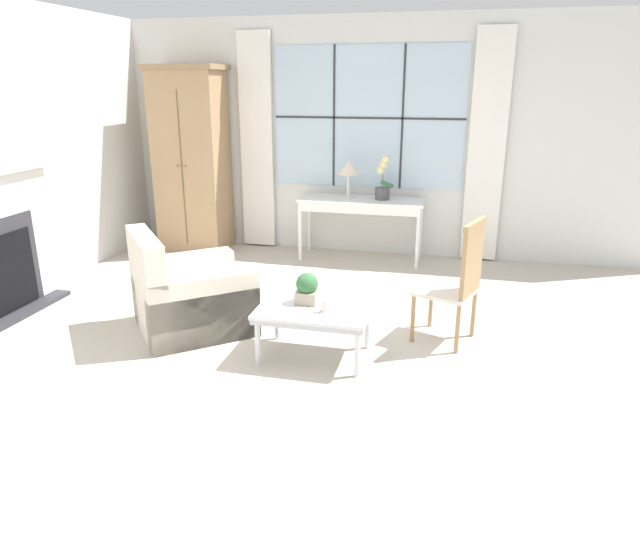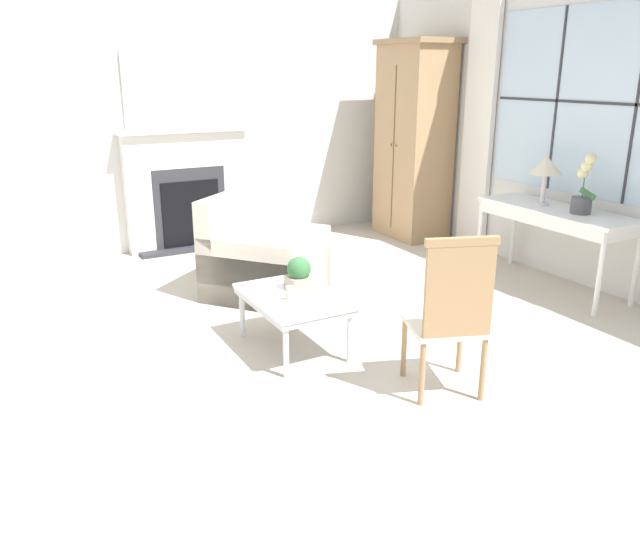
{
  "view_description": "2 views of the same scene",
  "coord_description": "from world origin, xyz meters",
  "px_view_note": "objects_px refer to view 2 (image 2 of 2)",
  "views": [
    {
      "loc": [
        1.05,
        -3.92,
        2.05
      ],
      "look_at": [
        0.08,
        0.2,
        0.68
      ],
      "focal_mm": 32.0,
      "sensor_mm": 36.0,
      "label": 1
    },
    {
      "loc": [
        3.79,
        -1.8,
        1.92
      ],
      "look_at": [
        0.19,
        0.16,
        0.63
      ],
      "focal_mm": 35.0,
      "sensor_mm": 36.0,
      "label": 2
    }
  ],
  "objects_px": {
    "side_chair_wooden": "(452,310)",
    "coffee_table": "(293,301)",
    "armoire": "(414,141)",
    "console_table": "(555,217)",
    "pillar_candle": "(290,294)",
    "potted_orchid": "(583,191)",
    "potted_plant_small": "(299,273)",
    "table_lamp": "(546,167)",
    "armchair_upholstered": "(262,263)",
    "fireplace": "(187,182)"
  },
  "relations": [
    {
      "from": "potted_orchid",
      "to": "potted_plant_small",
      "type": "height_order",
      "value": "potted_orchid"
    },
    {
      "from": "console_table",
      "to": "potted_plant_small",
      "type": "xyz_separation_m",
      "value": [
        -0.0,
        -2.58,
        -0.13
      ]
    },
    {
      "from": "side_chair_wooden",
      "to": "pillar_candle",
      "type": "distance_m",
      "value": 1.14
    },
    {
      "from": "table_lamp",
      "to": "potted_plant_small",
      "type": "distance_m",
      "value": 2.63
    },
    {
      "from": "armoire",
      "to": "table_lamp",
      "type": "distance_m",
      "value": 1.99
    },
    {
      "from": "console_table",
      "to": "side_chair_wooden",
      "type": "distance_m",
      "value": 2.43
    },
    {
      "from": "potted_plant_small",
      "to": "pillar_candle",
      "type": "height_order",
      "value": "potted_plant_small"
    },
    {
      "from": "side_chair_wooden",
      "to": "coffee_table",
      "type": "distance_m",
      "value": 1.2
    },
    {
      "from": "coffee_table",
      "to": "potted_orchid",
      "type": "bearing_deg",
      "value": 86.57
    },
    {
      "from": "table_lamp",
      "to": "coffee_table",
      "type": "height_order",
      "value": "table_lamp"
    },
    {
      "from": "table_lamp",
      "to": "coffee_table",
      "type": "relative_size",
      "value": 0.52
    },
    {
      "from": "coffee_table",
      "to": "armchair_upholstered",
      "type": "bearing_deg",
      "value": 167.15
    },
    {
      "from": "armoire",
      "to": "side_chair_wooden",
      "type": "xyz_separation_m",
      "value": [
        3.29,
        -2.14,
        -0.57
      ]
    },
    {
      "from": "table_lamp",
      "to": "side_chair_wooden",
      "type": "distance_m",
      "value": 2.55
    },
    {
      "from": "armchair_upholstered",
      "to": "armoire",
      "type": "bearing_deg",
      "value": 113.79
    },
    {
      "from": "console_table",
      "to": "coffee_table",
      "type": "height_order",
      "value": "console_table"
    },
    {
      "from": "fireplace",
      "to": "pillar_candle",
      "type": "xyz_separation_m",
      "value": [
        3.08,
        -0.24,
        -0.28
      ]
    },
    {
      "from": "fireplace",
      "to": "potted_orchid",
      "type": "relative_size",
      "value": 4.07
    },
    {
      "from": "armoire",
      "to": "console_table",
      "type": "bearing_deg",
      "value": 0.05
    },
    {
      "from": "console_table",
      "to": "potted_orchid",
      "type": "relative_size",
      "value": 2.84
    },
    {
      "from": "potted_orchid",
      "to": "potted_plant_small",
      "type": "xyz_separation_m",
      "value": [
        -0.24,
        -2.6,
        -0.41
      ]
    },
    {
      "from": "potted_orchid",
      "to": "side_chair_wooden",
      "type": "bearing_deg",
      "value": -67.36
    },
    {
      "from": "armoire",
      "to": "coffee_table",
      "type": "relative_size",
      "value": 2.63
    },
    {
      "from": "fireplace",
      "to": "armchair_upholstered",
      "type": "relative_size",
      "value": 1.71
    },
    {
      "from": "armchair_upholstered",
      "to": "pillar_candle",
      "type": "height_order",
      "value": "armchair_upholstered"
    },
    {
      "from": "coffee_table",
      "to": "potted_plant_small",
      "type": "height_order",
      "value": "potted_plant_small"
    },
    {
      "from": "armchair_upholstered",
      "to": "pillar_candle",
      "type": "distance_m",
      "value": 1.32
    },
    {
      "from": "potted_orchid",
      "to": "potted_plant_small",
      "type": "bearing_deg",
      "value": -95.38
    },
    {
      "from": "side_chair_wooden",
      "to": "coffee_table",
      "type": "bearing_deg",
      "value": -153.7
    },
    {
      "from": "potted_orchid",
      "to": "pillar_candle",
      "type": "distance_m",
      "value": 2.8
    },
    {
      "from": "potted_orchid",
      "to": "pillar_candle",
      "type": "height_order",
      "value": "potted_orchid"
    },
    {
      "from": "side_chair_wooden",
      "to": "armchair_upholstered",
      "type": "bearing_deg",
      "value": -173.37
    },
    {
      "from": "potted_orchid",
      "to": "side_chair_wooden",
      "type": "distance_m",
      "value": 2.37
    },
    {
      "from": "armoire",
      "to": "pillar_candle",
      "type": "distance_m",
      "value": 3.66
    },
    {
      "from": "side_chair_wooden",
      "to": "pillar_candle",
      "type": "height_order",
      "value": "side_chair_wooden"
    },
    {
      "from": "side_chair_wooden",
      "to": "potted_plant_small",
      "type": "xyz_separation_m",
      "value": [
        -1.15,
        -0.44,
        -0.03
      ]
    },
    {
      "from": "fireplace",
      "to": "side_chair_wooden",
      "type": "distance_m",
      "value": 4.07
    },
    {
      "from": "armoire",
      "to": "console_table",
      "type": "distance_m",
      "value": 2.2
    },
    {
      "from": "potted_plant_small",
      "to": "potted_orchid",
      "type": "bearing_deg",
      "value": 84.62
    },
    {
      "from": "potted_orchid",
      "to": "armchair_upholstered",
      "type": "xyz_separation_m",
      "value": [
        -1.33,
        -2.42,
        -0.65
      ]
    },
    {
      "from": "table_lamp",
      "to": "potted_plant_small",
      "type": "relative_size",
      "value": 1.85
    },
    {
      "from": "armchair_upholstered",
      "to": "fireplace",
      "type": "bearing_deg",
      "value": -176.86
    },
    {
      "from": "armoire",
      "to": "potted_orchid",
      "type": "relative_size",
      "value": 4.35
    },
    {
      "from": "console_table",
      "to": "table_lamp",
      "type": "xyz_separation_m",
      "value": [
        -0.16,
        -0.02,
        0.43
      ]
    },
    {
      "from": "armchair_upholstered",
      "to": "potted_plant_small",
      "type": "xyz_separation_m",
      "value": [
        1.08,
        -0.18,
        0.24
      ]
    },
    {
      "from": "potted_plant_small",
      "to": "pillar_candle",
      "type": "xyz_separation_m",
      "value": [
        0.18,
        -0.16,
        -0.07
      ]
    },
    {
      "from": "armoire",
      "to": "potted_orchid",
      "type": "height_order",
      "value": "armoire"
    },
    {
      "from": "fireplace",
      "to": "table_lamp",
      "type": "height_order",
      "value": "fireplace"
    },
    {
      "from": "potted_orchid",
      "to": "coffee_table",
      "type": "height_order",
      "value": "potted_orchid"
    },
    {
      "from": "potted_orchid",
      "to": "coffee_table",
      "type": "bearing_deg",
      "value": -93.43
    }
  ]
}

